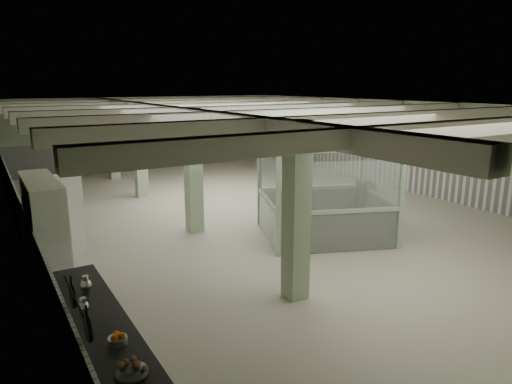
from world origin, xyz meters
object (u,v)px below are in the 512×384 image
prep_counter (104,362)px  filing_cabinet (365,202)px  guard_booth (325,171)px  walkin_cooler (46,227)px

prep_counter → filing_cabinet: bearing=24.4°
prep_counter → guard_booth: (7.02, 3.71, 1.42)m
guard_booth → filing_cabinet: 2.34m
walkin_cooler → filing_cabinet: size_ratio=1.94×
filing_cabinet → guard_booth: bearing=-150.0°
prep_counter → walkin_cooler: (-0.08, 4.68, 0.71)m
prep_counter → walkin_cooler: bearing=91.0°
guard_booth → filing_cabinet: (1.96, 0.36, -1.23)m
prep_counter → guard_booth: size_ratio=1.21×
filing_cabinet → prep_counter: bearing=-136.1°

